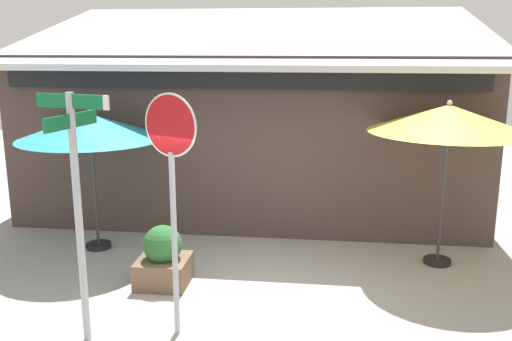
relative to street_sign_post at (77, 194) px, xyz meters
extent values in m
cube|color=#9E9B93|center=(1.96, 1.35, -1.91)|extent=(28.00, 28.00, 0.10)
cube|color=#473833|center=(1.29, 6.35, -0.19)|extent=(9.12, 4.94, 3.33)
cube|color=silver|center=(1.29, 6.20, 1.89)|extent=(9.62, 5.53, 1.34)
cube|color=black|center=(1.29, 3.83, 1.12)|extent=(8.52, 0.16, 0.44)
cylinder|color=#A8AAB2|center=(0.00, 0.00, -0.35)|extent=(0.09, 0.09, 3.03)
cube|color=#116B38|center=(0.00, 0.00, 1.07)|extent=(0.87, 0.23, 0.16)
cube|color=#116B38|center=(0.00, 0.00, 0.85)|extent=(0.23, 0.87, 0.16)
cube|color=white|center=(0.46, -0.10, 1.07)|extent=(0.07, 0.05, 0.16)
cylinder|color=#A8AAB2|center=(1.05, 0.30, -0.70)|extent=(0.07, 0.07, 2.32)
cylinder|color=white|center=(1.05, 0.30, 0.77)|extent=(0.69, 0.31, 0.75)
cylinder|color=red|center=(1.05, 0.30, 0.77)|extent=(0.65, 0.30, 0.70)
cylinder|color=black|center=(-1.12, 3.02, -1.82)|extent=(0.44, 0.44, 0.08)
cylinder|color=#333335|center=(-1.12, 3.02, -0.86)|extent=(0.05, 0.05, 2.01)
cone|color=#2D99BC|center=(-1.12, 3.02, 0.31)|extent=(2.48, 2.48, 0.43)
sphere|color=silver|center=(-1.12, 3.02, 0.56)|extent=(0.08, 0.08, 0.08)
cylinder|color=black|center=(4.72, 3.03, -1.82)|extent=(0.44, 0.44, 0.08)
cylinder|color=#333335|center=(4.72, 3.03, -0.74)|extent=(0.05, 0.05, 2.25)
cone|color=#EAD14C|center=(4.72, 3.03, 0.55)|extent=(2.49, 2.49, 0.43)
sphere|color=silver|center=(4.72, 3.03, 0.79)|extent=(0.08, 0.08, 0.08)
cube|color=brown|center=(0.47, 1.69, -1.66)|extent=(0.76, 0.76, 0.41)
sphere|color=#28602D|center=(0.47, 1.69, -1.23)|extent=(0.58, 0.58, 0.58)
camera|label=1|loc=(2.82, -5.85, 1.71)|focal=38.90mm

